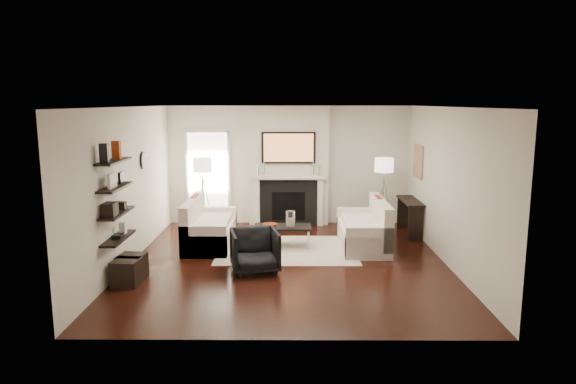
{
  "coord_description": "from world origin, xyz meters",
  "views": [
    {
      "loc": [
        0.05,
        -8.68,
        2.78
      ],
      "look_at": [
        0.0,
        0.6,
        1.15
      ],
      "focal_mm": 32.0,
      "sensor_mm": 36.0,
      "label": 1
    }
  ],
  "objects_px": {
    "coffee_table": "(283,227)",
    "lamp_right_shade": "(384,165)",
    "armchair": "(255,249)",
    "loveseat_right_base": "(363,236)",
    "loveseat_left_base": "(210,235)",
    "lamp_left_shade": "(202,165)",
    "ottoman_near": "(132,267)"
  },
  "relations": [
    {
      "from": "loveseat_left_base",
      "to": "coffee_table",
      "type": "bearing_deg",
      "value": -4.88
    },
    {
      "from": "loveseat_right_base",
      "to": "loveseat_left_base",
      "type": "bearing_deg",
      "value": 178.27
    },
    {
      "from": "loveseat_left_base",
      "to": "lamp_left_shade",
      "type": "relative_size",
      "value": 4.5
    },
    {
      "from": "loveseat_right_base",
      "to": "lamp_right_shade",
      "type": "bearing_deg",
      "value": 64.55
    },
    {
      "from": "lamp_right_shade",
      "to": "ottoman_near",
      "type": "distance_m",
      "value": 5.64
    },
    {
      "from": "lamp_left_shade",
      "to": "lamp_right_shade",
      "type": "relative_size",
      "value": 1.0
    },
    {
      "from": "armchair",
      "to": "lamp_left_shade",
      "type": "height_order",
      "value": "lamp_left_shade"
    },
    {
      "from": "loveseat_left_base",
      "to": "ottoman_near",
      "type": "distance_m",
      "value": 2.18
    },
    {
      "from": "lamp_left_shade",
      "to": "lamp_right_shade",
      "type": "height_order",
      "value": "same"
    },
    {
      "from": "loveseat_left_base",
      "to": "coffee_table",
      "type": "xyz_separation_m",
      "value": [
        1.42,
        -0.12,
        0.19
      ]
    },
    {
      "from": "coffee_table",
      "to": "lamp_right_shade",
      "type": "bearing_deg",
      "value": 30.93
    },
    {
      "from": "loveseat_left_base",
      "to": "lamp_left_shade",
      "type": "distance_m",
      "value": 1.73
    },
    {
      "from": "armchair",
      "to": "lamp_right_shade",
      "type": "relative_size",
      "value": 1.94
    },
    {
      "from": "loveseat_right_base",
      "to": "lamp_left_shade",
      "type": "bearing_deg",
      "value": 159.12
    },
    {
      "from": "lamp_right_shade",
      "to": "ottoman_near",
      "type": "relative_size",
      "value": 1.0
    },
    {
      "from": "loveseat_right_base",
      "to": "armchair",
      "type": "relative_size",
      "value": 2.32
    },
    {
      "from": "coffee_table",
      "to": "ottoman_near",
      "type": "xyz_separation_m",
      "value": [
        -2.36,
        -1.84,
        -0.2
      ]
    },
    {
      "from": "coffee_table",
      "to": "loveseat_left_base",
      "type": "bearing_deg",
      "value": 175.12
    },
    {
      "from": "loveseat_right_base",
      "to": "ottoman_near",
      "type": "height_order",
      "value": "loveseat_right_base"
    },
    {
      "from": "loveseat_right_base",
      "to": "ottoman_near",
      "type": "relative_size",
      "value": 4.5
    },
    {
      "from": "loveseat_left_base",
      "to": "ottoman_near",
      "type": "relative_size",
      "value": 4.5
    },
    {
      "from": "loveseat_left_base",
      "to": "armchair",
      "type": "relative_size",
      "value": 2.32
    },
    {
      "from": "loveseat_left_base",
      "to": "ottoman_near",
      "type": "xyz_separation_m",
      "value": [
        -0.94,
        -1.96,
        -0.01
      ]
    },
    {
      "from": "lamp_left_shade",
      "to": "ottoman_near",
      "type": "relative_size",
      "value": 1.0
    },
    {
      "from": "armchair",
      "to": "loveseat_right_base",
      "type": "bearing_deg",
      "value": 23.98
    },
    {
      "from": "loveseat_left_base",
      "to": "coffee_table",
      "type": "relative_size",
      "value": 1.64
    },
    {
      "from": "loveseat_right_base",
      "to": "lamp_right_shade",
      "type": "relative_size",
      "value": 4.5
    },
    {
      "from": "coffee_table",
      "to": "lamp_right_shade",
      "type": "relative_size",
      "value": 2.75
    },
    {
      "from": "lamp_right_shade",
      "to": "lamp_left_shade",
      "type": "bearing_deg",
      "value": -179.98
    },
    {
      "from": "loveseat_left_base",
      "to": "loveseat_right_base",
      "type": "relative_size",
      "value": 1.0
    },
    {
      "from": "armchair",
      "to": "ottoman_near",
      "type": "relative_size",
      "value": 1.94
    },
    {
      "from": "coffee_table",
      "to": "lamp_left_shade",
      "type": "bearing_deg",
      "value": 143.52
    }
  ]
}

